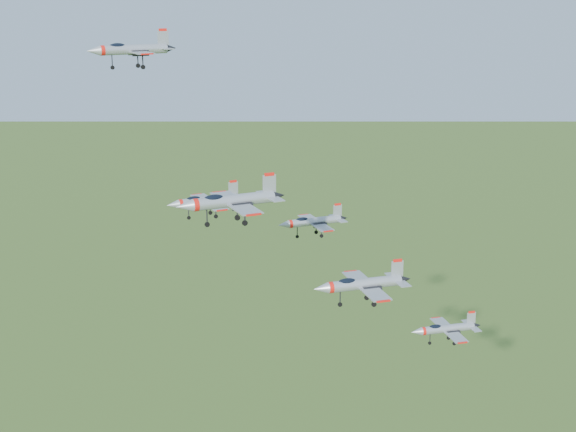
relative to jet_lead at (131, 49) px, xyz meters
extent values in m
cylinder|color=#969BA2|center=(0.35, 0.10, -0.03)|extent=(9.16, 3.73, 1.32)
cone|color=#969BA2|center=(-4.93, -1.37, -0.03)|extent=(2.12, 1.76, 1.32)
cone|color=black|center=(5.44, 1.51, -0.03)|extent=(1.67, 1.46, 1.12)
ellipsoid|color=black|center=(-1.80, -0.50, 0.47)|extent=(2.41, 1.51, 0.84)
cube|color=#969BA2|center=(1.31, -2.59, -0.29)|extent=(3.45, 4.93, 0.14)
cube|color=#969BA2|center=(-0.22, 2.89, -0.29)|extent=(3.45, 4.93, 0.14)
cube|color=#969BA2|center=(4.36, 1.22, 1.34)|extent=(1.50, 0.53, 2.13)
cube|color=red|center=(4.36, 1.22, 2.46)|extent=(1.11, 0.44, 0.36)
cylinder|color=#969BA2|center=(8.68, -10.19, -18.84)|extent=(8.05, 3.22, 1.16)
cone|color=#969BA2|center=(4.04, -11.45, -18.84)|extent=(1.85, 1.54, 1.16)
cone|color=black|center=(13.15, -8.97, -18.84)|extent=(1.46, 1.28, 0.99)
ellipsoid|color=black|center=(6.79, -10.70, -18.41)|extent=(2.11, 1.32, 0.74)
cube|color=#969BA2|center=(9.51, -12.55, -19.07)|extent=(3.01, 4.32, 0.12)
cube|color=#969BA2|center=(8.20, -7.73, -19.07)|extent=(3.01, 4.32, 0.12)
cube|color=#969BA2|center=(12.21, -9.23, -17.64)|extent=(1.32, 0.45, 1.87)
cube|color=red|center=(12.21, -9.23, -16.66)|extent=(0.98, 0.38, 0.31)
cylinder|color=#969BA2|center=(10.03, -25.75, -14.91)|extent=(9.60, 3.48, 1.38)
cone|color=#969BA2|center=(4.45, -27.03, -14.91)|extent=(2.17, 1.77, 1.38)
cone|color=black|center=(15.40, -24.51, -14.91)|extent=(1.71, 1.47, 1.17)
ellipsoid|color=black|center=(7.76, -26.27, -14.39)|extent=(2.49, 1.49, 0.87)
cube|color=#969BA2|center=(10.90, -28.59, -15.18)|extent=(3.42, 5.09, 0.15)
cube|color=#969BA2|center=(9.57, -22.81, -15.18)|extent=(3.42, 5.09, 0.15)
cube|color=#969BA2|center=(14.26, -24.77, -13.48)|extent=(1.58, 0.48, 2.23)
cube|color=red|center=(14.26, -24.77, -12.32)|extent=(1.17, 0.41, 0.37)
cylinder|color=#969BA2|center=(24.21, -5.50, -23.94)|extent=(7.95, 2.46, 1.14)
cone|color=#969BA2|center=(19.56, -6.30, -23.94)|extent=(1.74, 1.39, 1.14)
cone|color=black|center=(28.69, -4.73, -23.94)|extent=(1.37, 1.16, 0.97)
ellipsoid|color=black|center=(22.31, -5.83, -23.51)|extent=(2.03, 1.13, 0.72)
cube|color=#969BA2|center=(24.80, -7.88, -24.15)|extent=(2.64, 4.13, 0.12)
cube|color=#969BA2|center=(23.97, -3.06, -24.15)|extent=(2.64, 4.13, 0.12)
cube|color=#969BA2|center=(27.74, -4.89, -22.76)|extent=(1.31, 0.33, 1.84)
cube|color=red|center=(27.74, -4.89, -21.79)|extent=(0.97, 0.28, 0.31)
cylinder|color=#969BA2|center=(26.80, -21.68, -27.57)|extent=(9.71, 2.27, 1.39)
cone|color=#969BA2|center=(21.05, -22.21, -27.57)|extent=(2.04, 1.56, 1.39)
cone|color=black|center=(32.33, -21.17, -27.57)|extent=(1.60, 1.31, 1.18)
ellipsoid|color=black|center=(24.45, -21.90, -27.04)|extent=(2.43, 1.21, 0.88)
cube|color=#969BA2|center=(27.28, -24.65, -27.83)|extent=(2.88, 4.91, 0.15)
cube|color=#969BA2|center=(26.74, -18.68, -27.83)|extent=(2.88, 4.91, 0.15)
cube|color=#969BA2|center=(31.16, -21.28, -26.12)|extent=(1.61, 0.27, 2.25)
cube|color=red|center=(31.16, -21.28, -24.95)|extent=(1.19, 0.26, 0.37)
cylinder|color=#969BA2|center=(44.54, -7.35, -41.41)|extent=(8.39, 1.53, 1.21)
cone|color=#969BA2|center=(39.54, -7.55, -41.41)|extent=(1.72, 1.27, 1.21)
cone|color=black|center=(49.36, -7.16, -41.41)|extent=(1.34, 1.08, 1.03)
ellipsoid|color=black|center=(42.50, -7.43, -40.96)|extent=(2.07, 0.95, 0.77)
cube|color=#969BA2|center=(44.83, -9.94, -41.65)|extent=(2.29, 4.16, 0.13)
cube|color=#969BA2|center=(44.63, -4.75, -41.65)|extent=(2.29, 4.16, 0.13)
cube|color=#969BA2|center=(48.34, -7.20, -40.16)|extent=(1.39, 0.17, 1.95)
cube|color=red|center=(48.34, -7.20, -39.14)|extent=(1.02, 0.17, 0.32)
camera|label=1|loc=(-1.41, -111.51, 7.87)|focal=50.00mm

